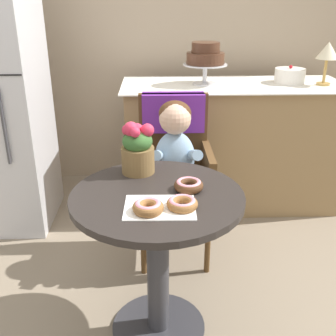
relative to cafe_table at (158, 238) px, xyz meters
name	(u,v)px	position (x,y,z in m)	size (l,w,h in m)	color
ground_plane	(159,328)	(0.00, 0.00, -0.51)	(8.00, 8.00, 0.00)	gray
back_wall	(154,11)	(0.00, 1.85, 0.84)	(4.80, 0.10, 2.70)	tan
cafe_table	(158,238)	(0.00, 0.00, 0.00)	(0.72, 0.72, 0.72)	#282321
wicker_chair	(174,151)	(0.10, 0.70, 0.13)	(0.42, 0.45, 0.95)	brown
seated_child	(175,154)	(0.10, 0.55, 0.17)	(0.27, 0.32, 0.73)	#8CADCC
paper_napkin	(160,207)	(0.01, -0.12, 0.21)	(0.27, 0.20, 0.00)	white
donut_front	(182,203)	(0.09, -0.13, 0.23)	(0.12, 0.12, 0.04)	#936033
donut_mid	(189,185)	(0.13, 0.03, 0.23)	(0.12, 0.12, 0.04)	#4C2D19
donut_side	(148,207)	(-0.03, -0.15, 0.24)	(0.12, 0.12, 0.04)	#936033
flower_vase	(138,148)	(-0.08, 0.23, 0.33)	(0.15, 0.15, 0.24)	brown
display_counter	(231,145)	(0.55, 1.30, -0.05)	(1.56, 0.62, 0.90)	#93754C
tiered_cake_stand	(205,57)	(0.34, 1.30, 0.58)	(0.30, 0.30, 0.28)	silver
round_layer_cake	(290,76)	(0.94, 1.33, 0.44)	(0.21, 0.21, 0.12)	white
table_lamp	(328,52)	(1.15, 1.25, 0.61)	(0.15, 0.15, 0.28)	#B28C47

